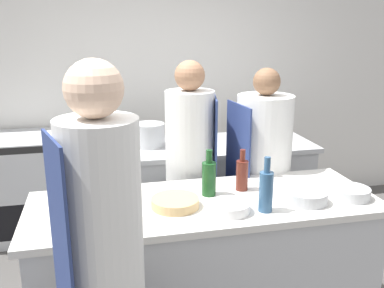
{
  "coord_description": "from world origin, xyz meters",
  "views": [
    {
      "loc": [
        -0.59,
        -2.24,
        1.93
      ],
      "look_at": [
        0.0,
        0.35,
        1.19
      ],
      "focal_mm": 40.0,
      "sensor_mm": 36.0,
      "label": 1
    }
  ],
  "objects": [
    {
      "name": "chef_at_prep_near",
      "position": [
        -0.6,
        -0.67,
        0.93
      ],
      "size": [
        0.37,
        0.35,
        1.82
      ],
      "rotation": [
        0.0,
        0.0,
        1.86
      ],
      "color": "black",
      "rests_on": "ground_plane"
    },
    {
      "name": "chef_at_stove",
      "position": [
        0.05,
        0.61,
        0.86
      ],
      "size": [
        0.39,
        0.37,
        1.7
      ],
      "rotation": [
        0.0,
        0.0,
        -1.78
      ],
      "color": "black",
      "rests_on": "ground_plane"
    },
    {
      "name": "chef_at_pass_far",
      "position": [
        0.56,
        0.52,
        0.82
      ],
      "size": [
        0.43,
        0.41,
        1.65
      ],
      "rotation": [
        0.0,
        0.0,
        1.68
      ],
      "color": "black",
      "rests_on": "ground_plane"
    },
    {
      "name": "bowl_prep_small",
      "position": [
        -0.19,
        -0.04,
        0.96
      ],
      "size": [
        0.27,
        0.27,
        0.05
      ],
      "color": "tan",
      "rests_on": "prep_counter"
    },
    {
      "name": "bowl_mixing_large",
      "position": [
        0.57,
        -0.15,
        0.97
      ],
      "size": [
        0.23,
        0.23,
        0.07
      ],
      "color": "#B7BABC",
      "rests_on": "prep_counter"
    },
    {
      "name": "pass_counter",
      "position": [
        0.28,
        1.19,
        0.47
      ],
      "size": [
        1.93,
        0.72,
        0.94
      ],
      "color": "#B7BABC",
      "rests_on": "ground_plane"
    },
    {
      "name": "stockpot",
      "position": [
        -0.17,
        1.23,
        1.04
      ],
      "size": [
        0.26,
        0.26,
        0.2
      ],
      "color": "#B7BABC",
      "rests_on": "pass_counter"
    },
    {
      "name": "bowl_wooden_salad",
      "position": [
        0.1,
        -0.18,
        0.96
      ],
      "size": [
        0.22,
        0.22,
        0.06
      ],
      "color": "white",
      "rests_on": "prep_counter"
    },
    {
      "name": "bottle_cooking_oil",
      "position": [
        -0.76,
        0.2,
        1.02
      ],
      "size": [
        0.07,
        0.07,
        0.2
      ],
      "color": "black",
      "rests_on": "prep_counter"
    },
    {
      "name": "oven_range",
      "position": [
        -1.29,
        1.74,
        0.48
      ],
      "size": [
        1.0,
        0.67,
        0.95
      ],
      "color": "#B7BABC",
      "rests_on": "ground_plane"
    },
    {
      "name": "bottle_vinegar",
      "position": [
        -0.72,
        -0.14,
        1.01
      ],
      "size": [
        0.09,
        0.09,
        0.19
      ],
      "color": "#B2A84C",
      "rests_on": "prep_counter"
    },
    {
      "name": "wall_back",
      "position": [
        0.0,
        2.13,
        1.4
      ],
      "size": [
        8.0,
        0.06,
        2.8
      ],
      "color": "silver",
      "rests_on": "ground_plane"
    },
    {
      "name": "prep_counter",
      "position": [
        0.0,
        0.0,
        0.47
      ],
      "size": [
        2.05,
        0.74,
        0.94
      ],
      "color": "#B7BABC",
      "rests_on": "ground_plane"
    },
    {
      "name": "bottle_olive_oil",
      "position": [
        0.27,
        0.12,
        1.04
      ],
      "size": [
        0.07,
        0.07,
        0.26
      ],
      "color": "#5B2319",
      "rests_on": "prep_counter"
    },
    {
      "name": "bottle_wine",
      "position": [
        0.29,
        -0.21,
        1.06
      ],
      "size": [
        0.08,
        0.08,
        0.31
      ],
      "color": "#2D5175",
      "rests_on": "prep_counter"
    },
    {
      "name": "cup",
      "position": [
        -0.48,
        -0.14,
        0.99
      ],
      "size": [
        0.1,
        0.1,
        0.1
      ],
      "color": "white",
      "rests_on": "prep_counter"
    },
    {
      "name": "bottle_sauce",
      "position": [
        0.04,
        0.08,
        1.05
      ],
      "size": [
        0.09,
        0.09,
        0.28
      ],
      "color": "#19471E",
      "rests_on": "prep_counter"
    },
    {
      "name": "bowl_ceramic_blue",
      "position": [
        0.86,
        -0.15,
        0.97
      ],
      "size": [
        0.22,
        0.22,
        0.06
      ],
      "color": "#B7BABC",
      "rests_on": "prep_counter"
    }
  ]
}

